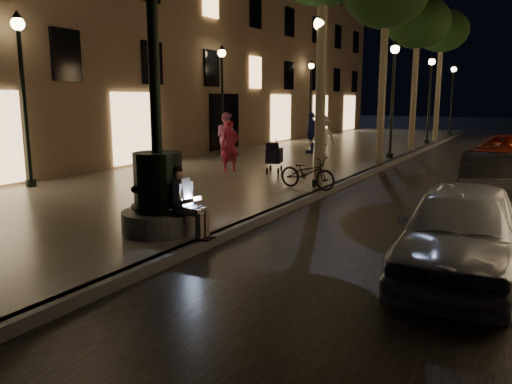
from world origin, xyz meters
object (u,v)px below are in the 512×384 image
Objects in this scene: car_second at (493,185)px; pedestrian_blue at (311,133)px; fountain_lamppost at (158,179)px; lamp_left_b at (222,86)px; pedestrian_pink at (226,137)px; stroller at (274,156)px; car_third at (505,153)px; seated_man_laptop at (185,199)px; lamp_curb_c at (430,88)px; lamp_left_c at (311,89)px; tree_far at (442,32)px; lamp_curb_b at (393,85)px; lamp_left_a at (22,78)px; pedestrian_white at (323,137)px; tree_third at (418,24)px; bicycle at (308,173)px; lamp_curb_a at (319,78)px; car_front at (460,231)px; lamp_curb_d at (452,90)px; pedestrian_red at (230,146)px.

pedestrian_blue reaches higher than car_second.
fountain_lamppost is 1.22× the size of car_second.
pedestrian_pink is at bearing -53.51° from lamp_left_b.
stroller is 8.97m from car_third.
fountain_lamppost is at bearing 180.00° from seated_man_laptop.
lamp_left_c is (-7.10, 0.00, 0.00)m from lamp_curb_c.
car_third is (11.47, -8.17, -2.58)m from lamp_left_c.
fountain_lamppost is 23.00m from lamp_left_c.
fountain_lamppost reaches higher than lamp_curb_c.
tree_far is at bearing 88.14° from fountain_lamppost.
lamp_curb_c is 13.45m from pedestrian_pink.
lamp_left_a is at bearing -120.61° from lamp_curb_b.
tree_third is at bearing -160.61° from pedestrian_white.
lamp_left_b is 2.58× the size of pedestrian_blue.
tree_third reaches higher than bicycle.
lamp_curb_a is 2.68× the size of pedestrian_white.
lamp_curb_b is 2.58× the size of pedestrian_blue.
pedestrian_white is at bearing -113.08° from tree_third.
lamp_curb_a is at bearing 83.35° from fountain_lamppost.
lamp_curb_b reaches higher than car_front.
pedestrian_pink is (1.53, -12.07, -2.07)m from lamp_left_c.
lamp_curb_d reaches higher than car_third.
car_second is 12.00m from pedestrian_blue.
tree_far is 18.28m from lamp_curb_a.
lamp_curb_b is (0.00, 8.00, 0.00)m from lamp_curb_a.
seated_man_laptop reaches higher than car_third.
lamp_curb_d is 16.34m from pedestrian_blue.
car_front is at bearing -82.53° from pedestrian_red.
seated_man_laptop is 0.27× the size of lamp_left_b.
car_front is 2.39× the size of pedestrian_red.
lamp_curb_d is at bearing 110.97° from car_third.
lamp_curb_b is at bearing -90.00° from tree_third.
car_second is 0.90× the size of car_third.
pedestrian_red is (-3.71, 7.40, 0.19)m from seated_man_laptop.
lamp_curb_d is at bearing -92.69° from pedestrian_pink.
lamp_curb_d is (0.00, 24.00, 0.00)m from lamp_curb_a.
lamp_left_a is 1.15× the size of car_front.
tree_far reaches higher than pedestrian_pink.
pedestrian_blue is (-8.18, 13.47, 0.42)m from car_front.
car_front is at bearing 8.22° from fountain_lamppost.
fountain_lamppost is 7.67m from car_second.
pedestrian_blue is at bearing 104.23° from seated_man_laptop.
lamp_curb_c is 8.86m from pedestrian_blue.
lamp_left_a is 20.00m from lamp_left_c.
pedestrian_white is (-6.88, 11.62, 0.39)m from car_front.
pedestrian_white is at bearing -103.98° from lamp_curb_c.
car_front is at bearing 18.09° from pedestrian_blue.
car_second is (11.68, -6.46, -2.53)m from lamp_left_b.
tree_far reaches higher than bicycle.
pedestrian_blue is at bearing 101.89° from fountain_lamppost.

